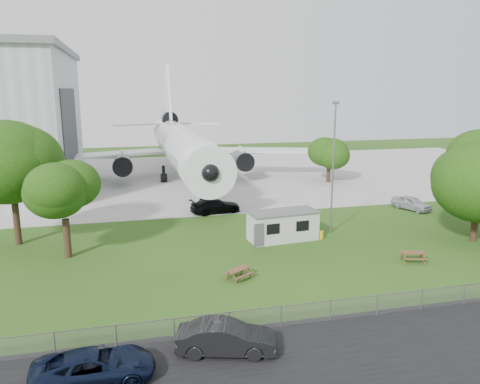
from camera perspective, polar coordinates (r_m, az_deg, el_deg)
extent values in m
plane|color=#38601D|center=(36.41, 3.15, -8.80)|extent=(160.00, 160.00, 0.00)
cube|color=black|center=(25.52, 12.19, -18.91)|extent=(120.00, 8.00, 0.02)
cube|color=#B7B7B2|center=(72.35, -5.66, 1.87)|extent=(120.00, 46.00, 0.03)
cube|color=#2D3033|center=(66.10, -19.90, 6.10)|extent=(0.16, 16.00, 12.96)
cylinder|color=white|center=(67.40, -6.95, 5.44)|extent=(5.40, 34.00, 5.40)
cone|color=white|center=(48.78, -4.19, 2.86)|extent=(5.40, 5.50, 5.40)
cone|color=white|center=(88.10, -8.66, 7.53)|extent=(4.86, 9.00, 4.86)
cube|color=white|center=(70.38, -17.43, 4.27)|extent=(21.36, 10.77, 0.36)
cube|color=white|center=(73.19, 2.56, 5.12)|extent=(21.36, 10.77, 0.36)
cube|color=white|center=(87.81, -8.78, 11.24)|extent=(0.46, 9.96, 12.17)
cylinder|color=#515459|center=(66.71, -14.12, 3.26)|extent=(2.50, 4.20, 2.50)
cylinder|color=#515459|center=(68.73, 0.21, 3.90)|extent=(2.50, 4.20, 2.50)
cylinder|color=#515459|center=(86.96, -8.64, 8.79)|extent=(2.60, 4.50, 2.60)
cylinder|color=black|center=(52.93, -4.77, -0.70)|extent=(0.36, 0.36, 2.40)
cylinder|color=black|center=(68.68, -9.29, 2.21)|extent=(0.44, 0.44, 2.40)
cylinder|color=black|center=(69.33, -4.67, 2.42)|extent=(0.44, 0.44, 2.40)
cube|color=beige|center=(41.89, 5.24, -4.16)|extent=(6.22, 3.10, 2.50)
cube|color=#59595B|center=(41.54, 5.27, -2.43)|extent=(6.44, 3.32, 0.12)
cylinder|color=gold|center=(42.83, 9.80, -5.19)|extent=(0.50, 0.50, 0.70)
cube|color=gray|center=(28.28, 8.99, -15.48)|extent=(58.00, 0.04, 1.30)
cylinder|color=slate|center=(43.32, 11.27, 2.65)|extent=(0.16, 0.16, 12.00)
cylinder|color=#382619|center=(44.67, -25.57, -3.24)|extent=(0.56, 0.56, 4.11)
sphere|color=#2D5613|center=(43.69, -26.18, 3.12)|extent=(9.07, 9.07, 9.07)
cylinder|color=#382619|center=(39.81, -20.33, -5.31)|extent=(0.56, 0.56, 3.15)
sphere|color=#2D5613|center=(38.86, -20.76, 0.11)|extent=(5.84, 5.84, 5.84)
cylinder|color=#382619|center=(46.08, 26.70, -3.40)|extent=(0.56, 0.56, 3.33)
sphere|color=#2D5613|center=(45.24, 27.19, 1.58)|extent=(8.03, 8.03, 8.03)
cylinder|color=#382619|center=(54.59, 26.83, -0.93)|extent=(0.56, 0.56, 3.67)
cylinder|color=#382619|center=(68.92, 10.72, 2.21)|extent=(0.56, 0.56, 2.45)
sphere|color=#2D5613|center=(68.46, 10.82, 4.68)|extent=(5.41, 5.41, 5.41)
imported|color=black|center=(24.82, -1.73, -17.38)|extent=(5.30, 2.97, 1.65)
imported|color=black|center=(23.69, -17.38, -19.74)|extent=(5.66, 2.85, 1.54)
imported|color=#ACAFB3|center=(55.51, 20.16, -1.27)|extent=(3.33, 4.83, 1.53)
imported|color=black|center=(50.86, -3.02, -1.69)|extent=(5.76, 3.07, 1.59)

